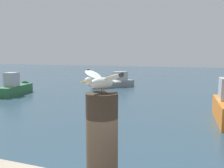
{
  "coord_description": "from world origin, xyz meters",
  "views": [
    {
      "loc": [
        1.42,
        -2.19,
        3.04
      ],
      "look_at": [
        0.63,
        -0.08,
        2.76
      ],
      "focal_mm": 38.22,
      "sensor_mm": 36.0,
      "label": 1
    }
  ],
  "objects": [
    {
      "name": "boat_grey",
      "position": [
        -6.57,
        18.64,
        0.43
      ],
      "size": [
        3.8,
        4.46,
        1.66
      ],
      "color": "gray",
      "rests_on": "ground_plane"
    },
    {
      "name": "boat_green",
      "position": [
        -11.96,
        12.51,
        0.51
      ],
      "size": [
        1.76,
        4.33,
        1.83
      ],
      "color": "#2D6B3D",
      "rests_on": "ground_plane"
    },
    {
      "name": "seagull",
      "position": [
        0.63,
        -0.33,
        2.82
      ],
      "size": [
        0.51,
        0.39,
        0.2
      ],
      "color": "#C67160",
      "rests_on": "mooring_post"
    },
    {
      "name": "mooring_post",
      "position": [
        0.63,
        -0.33,
        2.23
      ],
      "size": [
        0.28,
        0.28,
        0.98
      ],
      "primitive_type": "cylinder",
      "color": "#382D23",
      "rests_on": "harbor_quay"
    }
  ]
}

